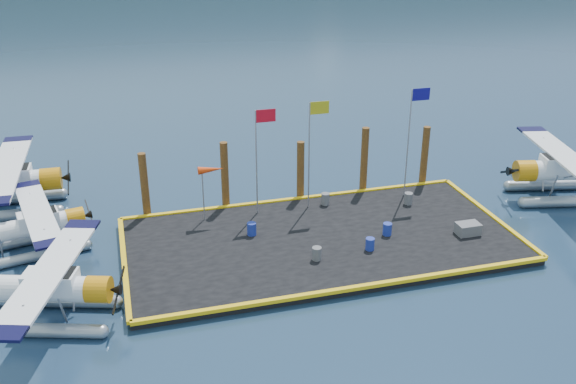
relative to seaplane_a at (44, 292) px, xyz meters
name	(u,v)px	position (x,y,z in m)	size (l,w,h in m)	color
ground	(321,244)	(13.33, 3.30, -1.45)	(4000.00, 4000.00, 0.00)	#162843
dock	(321,241)	(13.33, 3.30, -1.25)	(20.00, 10.00, 0.40)	black
dock_bumpers	(321,236)	(13.33, 3.30, -0.96)	(20.25, 10.25, 0.18)	yellow
seaplane_a	(44,292)	(0.00, 0.00, 0.00)	(8.72, 9.33, 3.34)	#92989F
seaplane_b	(33,229)	(-0.95, 6.51, -0.14)	(7.81, 8.49, 3.01)	#92989F
seaplane_c	(2,186)	(-2.94, 11.85, 0.20)	(9.64, 10.62, 3.79)	#92989F
seaplane_d	(568,173)	(29.40, 4.92, 0.18)	(9.78, 10.61, 3.76)	#92989F
drum_0	(252,229)	(9.94, 4.61, -0.71)	(0.48, 0.48, 0.68)	navy
drum_1	(370,244)	(15.31, 1.44, -0.74)	(0.45, 0.45, 0.63)	navy
drum_2	(387,229)	(16.80, 2.69, -0.72)	(0.47, 0.47, 0.66)	navy
drum_3	(317,254)	(12.43, 1.21, -0.72)	(0.47, 0.47, 0.66)	#57585C
drum_4	(408,198)	(19.53, 5.91, -0.71)	(0.48, 0.48, 0.68)	#57585C
drum_5	(325,199)	(14.88, 7.15, -0.71)	(0.48, 0.48, 0.68)	#57585C
crate	(468,229)	(20.93, 1.64, -0.75)	(1.22, 0.81, 0.61)	#57585C
flagpole_red	(260,146)	(11.04, 7.10, 2.94)	(1.14, 0.08, 6.00)	#9A99A2
flagpole_yellow	(313,139)	(14.03, 7.10, 3.06)	(1.14, 0.08, 6.20)	#9A99A2
flagpole_blue	(413,127)	(20.03, 7.10, 3.23)	(1.14, 0.08, 6.50)	#9A99A2
windsock	(211,171)	(8.31, 7.10, 1.78)	(1.40, 0.44, 3.12)	#9A99A2
piling_0	(145,187)	(4.83, 8.70, 0.55)	(0.44, 0.44, 4.00)	#482C14
piling_1	(225,177)	(9.33, 8.70, 0.65)	(0.44, 0.44, 4.20)	#482C14
piling_2	(301,172)	(13.83, 8.70, 0.45)	(0.44, 0.44, 3.80)	#482C14
piling_3	(364,162)	(17.83, 8.70, 0.70)	(0.44, 0.44, 4.30)	#482C14
piling_4	(424,158)	(21.83, 8.70, 0.55)	(0.44, 0.44, 4.00)	#482C14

